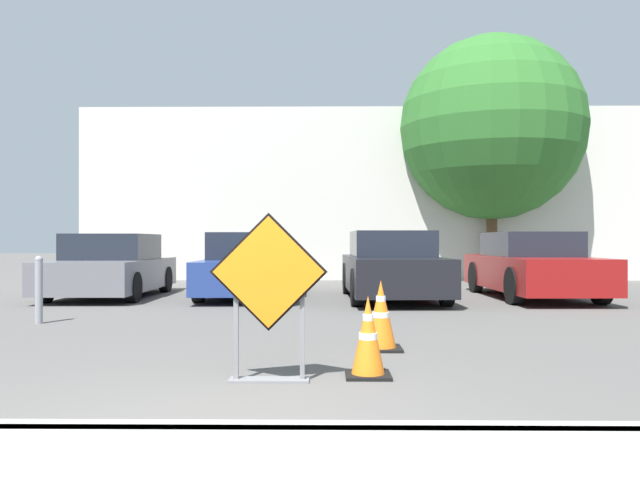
{
  "coord_description": "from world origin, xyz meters",
  "views": [
    {
      "loc": [
        0.82,
        -3.62,
        1.21
      ],
      "look_at": [
        0.66,
        9.34,
        1.23
      ],
      "focal_mm": 35.0,
      "sensor_mm": 36.0,
      "label": 1
    }
  ],
  "objects_px": {
    "parked_car_third": "(392,267)",
    "bollard_nearest": "(39,288)",
    "traffic_cone_second": "(381,316)",
    "parked_car_nearest": "(111,268)",
    "parked_car_fourth": "(531,267)",
    "road_closed_sign": "(269,288)",
    "parked_car_second": "(250,267)",
    "traffic_cone_nearest": "(368,337)"
  },
  "relations": [
    {
      "from": "road_closed_sign",
      "to": "traffic_cone_nearest",
      "type": "relative_size",
      "value": 2.01
    },
    {
      "from": "parked_car_nearest",
      "to": "bollard_nearest",
      "type": "bearing_deg",
      "value": 95.43
    },
    {
      "from": "bollard_nearest",
      "to": "traffic_cone_second",
      "type": "bearing_deg",
      "value": -23.89
    },
    {
      "from": "road_closed_sign",
      "to": "traffic_cone_second",
      "type": "bearing_deg",
      "value": 55.82
    },
    {
      "from": "bollard_nearest",
      "to": "traffic_cone_nearest",
      "type": "bearing_deg",
      "value": -37.47
    },
    {
      "from": "traffic_cone_nearest",
      "to": "parked_car_second",
      "type": "xyz_separation_m",
      "value": [
        -2.05,
        8.0,
        0.29
      ]
    },
    {
      "from": "traffic_cone_nearest",
      "to": "parked_car_third",
      "type": "distance_m",
      "value": 7.47
    },
    {
      "from": "traffic_cone_second",
      "to": "road_closed_sign",
      "type": "bearing_deg",
      "value": -124.18
    },
    {
      "from": "parked_car_third",
      "to": "bollard_nearest",
      "type": "relative_size",
      "value": 4.53
    },
    {
      "from": "road_closed_sign",
      "to": "parked_car_fourth",
      "type": "relative_size",
      "value": 0.31
    },
    {
      "from": "parked_car_nearest",
      "to": "parked_car_second",
      "type": "distance_m",
      "value": 3.02
    },
    {
      "from": "traffic_cone_second",
      "to": "parked_car_fourth",
      "type": "height_order",
      "value": "parked_car_fourth"
    },
    {
      "from": "traffic_cone_nearest",
      "to": "road_closed_sign",
      "type": "bearing_deg",
      "value": -165.02
    },
    {
      "from": "road_closed_sign",
      "to": "traffic_cone_second",
      "type": "height_order",
      "value": "road_closed_sign"
    },
    {
      "from": "parked_car_nearest",
      "to": "road_closed_sign",
      "type": "bearing_deg",
      "value": 116.62
    },
    {
      "from": "traffic_cone_second",
      "to": "parked_car_second",
      "type": "height_order",
      "value": "parked_car_second"
    },
    {
      "from": "parked_car_second",
      "to": "road_closed_sign",
      "type": "bearing_deg",
      "value": 96.79
    },
    {
      "from": "parked_car_nearest",
      "to": "parked_car_second",
      "type": "bearing_deg",
      "value": -178.93
    },
    {
      "from": "parked_car_nearest",
      "to": "bollard_nearest",
      "type": "distance_m",
      "value": 4.42
    },
    {
      "from": "parked_car_third",
      "to": "traffic_cone_nearest",
      "type": "bearing_deg",
      "value": 80.9
    },
    {
      "from": "traffic_cone_second",
      "to": "parked_car_fourth",
      "type": "bearing_deg",
      "value": 59.59
    },
    {
      "from": "parked_car_second",
      "to": "parked_car_fourth",
      "type": "bearing_deg",
      "value": 176.49
    },
    {
      "from": "road_closed_sign",
      "to": "parked_car_third",
      "type": "xyz_separation_m",
      "value": [
        1.83,
        7.63,
        -0.14
      ]
    },
    {
      "from": "parked_car_second",
      "to": "parked_car_fourth",
      "type": "relative_size",
      "value": 0.95
    },
    {
      "from": "traffic_cone_second",
      "to": "parked_car_nearest",
      "type": "xyz_separation_m",
      "value": [
        -5.29,
        6.53,
        0.25
      ]
    },
    {
      "from": "parked_car_third",
      "to": "parked_car_second",
      "type": "bearing_deg",
      "value": -12.84
    },
    {
      "from": "traffic_cone_nearest",
      "to": "parked_car_second",
      "type": "height_order",
      "value": "parked_car_second"
    },
    {
      "from": "traffic_cone_second",
      "to": "bollard_nearest",
      "type": "bearing_deg",
      "value": 156.11
    },
    {
      "from": "parked_car_nearest",
      "to": "parked_car_third",
      "type": "bearing_deg",
      "value": 174.54
    },
    {
      "from": "parked_car_second",
      "to": "parked_car_third",
      "type": "height_order",
      "value": "parked_car_third"
    },
    {
      "from": "road_closed_sign",
      "to": "parked_car_second",
      "type": "relative_size",
      "value": 0.33
    },
    {
      "from": "bollard_nearest",
      "to": "parked_car_second",
      "type": "bearing_deg",
      "value": 60.39
    },
    {
      "from": "road_closed_sign",
      "to": "parked_car_nearest",
      "type": "distance_m",
      "value": 9.16
    },
    {
      "from": "traffic_cone_second",
      "to": "parked_car_nearest",
      "type": "relative_size",
      "value": 0.19
    },
    {
      "from": "parked_car_nearest",
      "to": "parked_car_fourth",
      "type": "height_order",
      "value": "parked_car_fourth"
    },
    {
      "from": "road_closed_sign",
      "to": "parked_car_third",
      "type": "distance_m",
      "value": 7.85
    },
    {
      "from": "parked_car_second",
      "to": "traffic_cone_nearest",
      "type": "bearing_deg",
      "value": 102.96
    },
    {
      "from": "traffic_cone_nearest",
      "to": "traffic_cone_second",
      "type": "relative_size",
      "value": 0.93
    },
    {
      "from": "parked_car_nearest",
      "to": "bollard_nearest",
      "type": "relative_size",
      "value": 4.14
    },
    {
      "from": "parked_car_nearest",
      "to": "parked_car_fourth",
      "type": "relative_size",
      "value": 0.89
    },
    {
      "from": "parked_car_third",
      "to": "bollard_nearest",
      "type": "xyz_separation_m",
      "value": [
        -5.56,
        -3.88,
        -0.14
      ]
    },
    {
      "from": "parked_car_fourth",
      "to": "bollard_nearest",
      "type": "bearing_deg",
      "value": 25.35
    }
  ]
}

